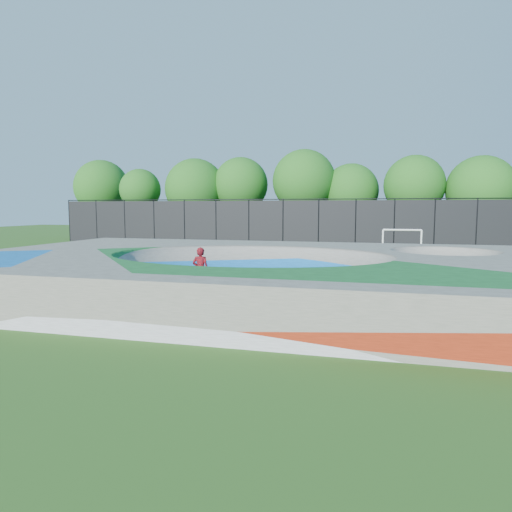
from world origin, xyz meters
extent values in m
plane|color=#275016|center=(0.00, 0.00, 0.00)|extent=(120.00, 120.00, 0.00)
cube|color=gray|center=(0.00, 0.00, 0.75)|extent=(22.00, 14.00, 1.50)
imported|color=red|center=(-1.76, -0.62, 0.89)|extent=(0.68, 0.48, 1.77)
cube|color=black|center=(-1.76, -0.62, 0.03)|extent=(0.79, 0.28, 0.05)
cylinder|color=white|center=(5.13, 16.93, 0.87)|extent=(0.12, 0.12, 1.73)
cylinder|color=white|center=(7.73, 16.93, 0.87)|extent=(0.12, 0.12, 1.73)
cylinder|color=white|center=(6.43, 16.93, 1.73)|extent=(2.60, 0.12, 0.12)
cylinder|color=black|center=(-24.00, 21.00, 2.00)|extent=(0.09, 0.09, 4.00)
cylinder|color=black|center=(-21.00, 21.00, 2.00)|extent=(0.09, 0.09, 4.00)
cylinder|color=black|center=(-18.00, 21.00, 2.00)|extent=(0.09, 0.09, 4.00)
cylinder|color=black|center=(-15.00, 21.00, 2.00)|extent=(0.09, 0.09, 4.00)
cylinder|color=black|center=(-12.00, 21.00, 2.00)|extent=(0.09, 0.09, 4.00)
cylinder|color=black|center=(-9.00, 21.00, 2.00)|extent=(0.09, 0.09, 4.00)
cylinder|color=black|center=(-6.00, 21.00, 2.00)|extent=(0.09, 0.09, 4.00)
cylinder|color=black|center=(-3.00, 21.00, 2.00)|extent=(0.09, 0.09, 4.00)
cylinder|color=black|center=(0.00, 21.00, 2.00)|extent=(0.09, 0.09, 4.00)
cylinder|color=black|center=(3.00, 21.00, 2.00)|extent=(0.09, 0.09, 4.00)
cylinder|color=black|center=(6.00, 21.00, 2.00)|extent=(0.09, 0.09, 4.00)
cylinder|color=black|center=(9.00, 21.00, 2.00)|extent=(0.09, 0.09, 4.00)
cylinder|color=black|center=(12.00, 21.00, 2.00)|extent=(0.09, 0.09, 4.00)
cube|color=black|center=(0.00, 21.00, 2.00)|extent=(48.00, 0.03, 3.80)
cylinder|color=black|center=(0.00, 21.00, 4.00)|extent=(48.00, 0.08, 0.08)
cylinder|color=#402F20|center=(-24.44, 27.18, 1.67)|extent=(0.44, 0.44, 3.34)
sphere|color=#1F5F19|center=(-24.44, 27.18, 5.53)|extent=(5.85, 5.85, 5.85)
cylinder|color=#402F20|center=(-18.51, 24.90, 1.80)|extent=(0.44, 0.44, 3.60)
sphere|color=#1F5F19|center=(-18.51, 24.90, 5.14)|extent=(4.10, 4.10, 4.10)
cylinder|color=#402F20|center=(-12.86, 25.66, 1.47)|extent=(0.44, 0.44, 2.94)
sphere|color=#1F5F19|center=(-12.86, 25.66, 5.17)|extent=(5.95, 5.95, 5.95)
cylinder|color=#402F20|center=(-8.35, 26.35, 1.78)|extent=(0.44, 0.44, 3.56)
sphere|color=#1F5F19|center=(-8.35, 26.35, 5.55)|extent=(5.32, 5.32, 5.32)
cylinder|color=#402F20|center=(-2.03, 25.86, 1.79)|extent=(0.44, 0.44, 3.58)
sphere|color=#1F5F19|center=(-2.03, 25.86, 5.78)|extent=(5.86, 5.86, 5.86)
cylinder|color=#402F20|center=(2.25, 26.59, 1.48)|extent=(0.44, 0.44, 2.96)
sphere|color=#1F5F19|center=(2.25, 26.59, 4.85)|extent=(5.04, 5.04, 5.04)
cylinder|color=#402F20|center=(7.70, 25.02, 1.65)|extent=(0.44, 0.44, 3.29)
sphere|color=#1F5F19|center=(7.70, 25.02, 5.23)|extent=(5.16, 5.16, 5.16)
cylinder|color=#402F20|center=(12.92, 24.85, 1.36)|extent=(0.44, 0.44, 2.71)
sphere|color=#1F5F19|center=(12.92, 24.85, 4.81)|extent=(5.59, 5.59, 5.59)
camera|label=1|loc=(4.80, -16.83, 3.26)|focal=32.00mm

